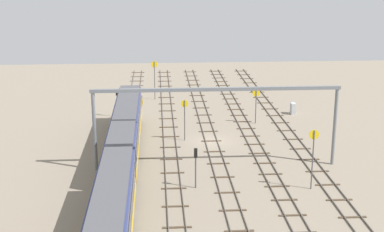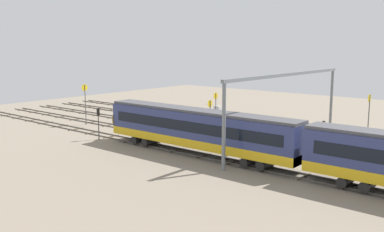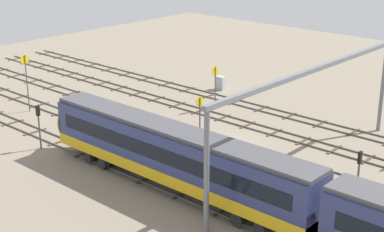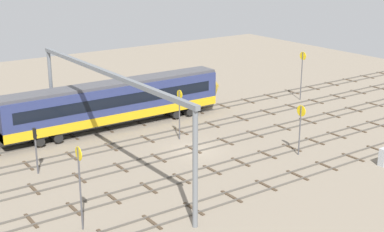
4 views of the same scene
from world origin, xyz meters
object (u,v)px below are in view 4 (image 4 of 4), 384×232
Objects in this scene: speed_sign_near_foreground at (302,69)px; signal_light_trackside_departure at (36,144)px; overhead_gantry at (106,92)px; signal_light_trackside_approach at (214,82)px; speed_sign_mid_trackside at (300,122)px; speed_sign_distant_end at (80,177)px; speed_sign_far_trackside at (180,108)px.

speed_sign_near_foreground is 35.12m from signal_light_trackside_departure.
overhead_gantry is 7.25m from signal_light_trackside_departure.
speed_sign_near_foreground is 1.52× the size of signal_light_trackside_approach.
speed_sign_mid_trackside is at bearing -24.11° from overhead_gantry.
overhead_gantry reaches higher than speed_sign_mid_trackside.
overhead_gantry is at bearing 53.10° from speed_sign_distant_end.
speed_sign_near_foreground reaches higher than signal_light_trackside_approach.
signal_light_trackside_approach is at bearing 19.60° from signal_light_trackside_departure.
signal_light_trackside_departure is at bearing 154.94° from overhead_gantry.
speed_sign_distant_end is 1.47× the size of signal_light_trackside_departure.
signal_light_trackside_departure reaches higher than signal_light_trackside_approach.
speed_sign_far_trackside is 1.25× the size of signal_light_trackside_departure.
signal_light_trackside_departure is at bearing -173.71° from speed_sign_near_foreground.
speed_sign_mid_trackside is 0.94× the size of speed_sign_far_trackside.
speed_sign_mid_trackside is 21.92m from speed_sign_distant_end.
speed_sign_distant_end is at bearing -143.87° from speed_sign_far_trackside.
overhead_gantry reaches higher than speed_sign_distant_end.
speed_sign_mid_trackside is at bearing 3.90° from speed_sign_distant_end.
speed_sign_near_foreground reaches higher than speed_sign_distant_end.
speed_sign_far_trackside is at bearing 36.13° from speed_sign_distant_end.
speed_sign_near_foreground is at bearing 43.62° from speed_sign_mid_trackside.
speed_sign_far_trackside is at bearing -141.13° from signal_light_trackside_approach.
speed_sign_far_trackside reaches higher than speed_sign_mid_trackside.
speed_sign_far_trackside is at bearing 1.12° from signal_light_trackside_departure.
speed_sign_near_foreground is 1.02× the size of speed_sign_distant_end.
speed_sign_far_trackside is 0.85× the size of speed_sign_distant_end.
speed_sign_distant_end reaches higher than signal_light_trackside_approach.
signal_light_trackside_departure is (0.95, 10.96, -1.15)m from speed_sign_distant_end.
overhead_gantry is 6.47× the size of signal_light_trackside_approach.
speed_sign_mid_trackside is at bearing -56.46° from speed_sign_far_trackside.
signal_light_trackside_approach is (10.81, 8.71, -0.61)m from speed_sign_far_trackside.
speed_sign_distant_end is 11.06m from signal_light_trackside_departure.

